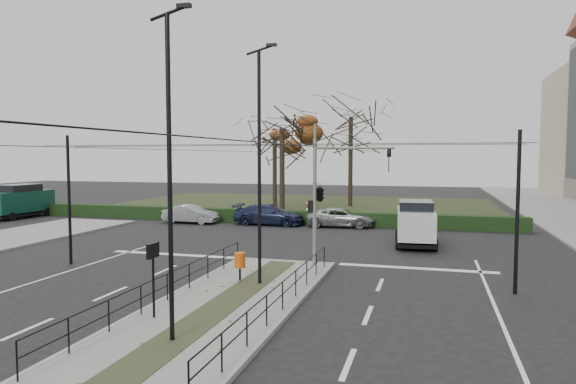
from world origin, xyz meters
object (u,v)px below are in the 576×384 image
object	(u,v)px
parked_car_fourth	(341,217)
white_van	(415,222)
streetlamp_median_far	(260,164)
info_panel	(153,259)
green_van	(20,201)
litter_bin	(240,261)
streetlamp_median_near	(170,174)
traffic_light	(322,191)
parked_car_third	(269,214)
bare_tree_near	(282,135)
bare_tree_center	(351,123)
parked_car_second	(191,214)
rust_tree	(275,129)

from	to	relation	value
parked_car_fourth	white_van	xyz separation A→B (m)	(5.33, -6.41, 0.64)
streetlamp_median_far	white_van	bearing A→B (deg)	64.00
info_panel	green_van	world-z (taller)	green_van
litter_bin	white_van	bearing A→B (deg)	59.62
streetlamp_median_near	streetlamp_median_far	distance (m)	6.42
traffic_light	parked_car_third	xyz separation A→B (m)	(-6.72, 13.17, -2.70)
white_van	traffic_light	bearing A→B (deg)	-118.92
white_van	bare_tree_near	world-z (taller)	bare_tree_near
info_panel	green_van	bearing A→B (deg)	139.62
traffic_light	bare_tree_near	xyz separation A→B (m)	(-7.21, 18.28, 3.35)
bare_tree_center	parked_car_second	bearing A→B (deg)	-121.91
parked_car_third	bare_tree_near	world-z (taller)	bare_tree_near
green_van	rust_tree	size ratio (longest dim) A/B	0.56
bare_tree_center	streetlamp_median_near	bearing A→B (deg)	-88.30
white_van	green_van	bearing A→B (deg)	171.67
bare_tree_center	traffic_light	bearing A→B (deg)	-83.91
parked_car_fourth	rust_tree	size ratio (longest dim) A/B	0.48
parked_car_second	white_van	world-z (taller)	white_van
streetlamp_median_far	rust_tree	xyz separation A→B (m)	(-8.84, 30.66, 3.02)
parked_car_second	bare_tree_near	world-z (taller)	bare_tree_near
rust_tree	green_van	bearing A→B (deg)	-139.25
streetlamp_median_near	parked_car_second	size ratio (longest dim) A/B	2.11
litter_bin	bare_tree_center	xyz separation A→B (m)	(-0.49, 31.76, 7.31)
streetlamp_median_far	traffic_light	bearing A→B (deg)	69.39
parked_car_third	streetlamp_median_near	bearing A→B (deg)	-168.14
traffic_light	green_van	xyz separation A→B (m)	(-27.61, 11.71, -2.04)
streetlamp_median_near	info_panel	bearing A→B (deg)	133.17
streetlamp_median_far	bare_tree_center	xyz separation A→B (m)	(-1.43, 32.04, 3.49)
litter_bin	white_van	xyz separation A→B (m)	(6.41, 10.93, 0.38)
traffic_light	parked_car_third	world-z (taller)	traffic_light
info_panel	white_van	xyz separation A→B (m)	(7.26, 16.02, -0.63)
parked_car_second	parked_car_third	world-z (taller)	parked_car_third
traffic_light	white_van	bearing A→B (deg)	61.08
litter_bin	bare_tree_near	distance (m)	23.36
parked_car_third	parked_car_fourth	world-z (taller)	parked_car_third
info_panel	bare_tree_center	bearing A→B (deg)	89.44
white_van	streetlamp_median_far	bearing A→B (deg)	-116.00
green_van	rust_tree	xyz separation A→B (m)	(17.22, 14.84, 6.36)
rust_tree	white_van	bearing A→B (deg)	-53.66
white_van	bare_tree_near	bearing A→B (deg)	134.85
rust_tree	bare_tree_center	bearing A→B (deg)	10.52
traffic_light	streetlamp_median_near	world-z (taller)	streetlamp_median_near
rust_tree	parked_car_fourth	bearing A→B (deg)	-55.45
streetlamp_median_near	parked_car_third	xyz separation A→B (m)	(-4.88, 23.70, -3.83)
streetlamp_median_near	green_van	xyz separation A→B (m)	(-25.77, 22.24, -3.18)
rust_tree	bare_tree_near	size ratio (longest dim) A/B	1.05
traffic_light	info_panel	world-z (taller)	traffic_light
parked_car_second	white_van	xyz separation A→B (m)	(16.57, -5.29, 0.63)
parked_car_fourth	parked_car_third	bearing A→B (deg)	89.21
parked_car_third	parked_car_fourth	distance (m)	5.32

